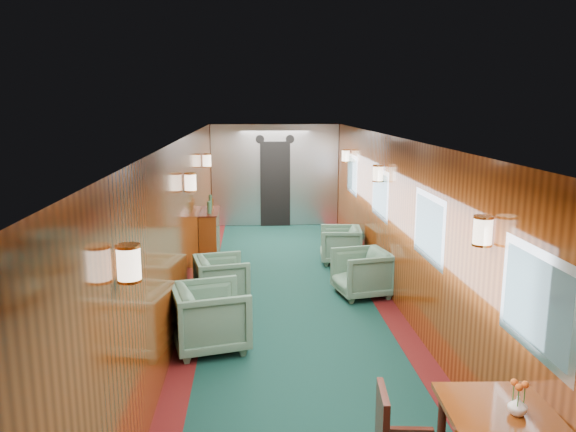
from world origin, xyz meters
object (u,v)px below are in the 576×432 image
(armchair_left_near, at_px, (211,317))
(armchair_right_far, at_px, (340,245))
(armchair_left_far, at_px, (222,279))
(credenza, at_px, (210,235))
(armchair_right_near, at_px, (362,273))

(armchair_left_near, bearing_deg, armchair_right_far, -44.99)
(armchair_left_near, bearing_deg, armchair_left_far, -15.96)
(credenza, distance_m, armchair_left_near, 3.87)
(armchair_left_far, bearing_deg, credenza, -4.04)
(armchair_right_far, bearing_deg, armchair_right_near, 7.00)
(armchair_right_near, relative_size, armchair_right_far, 1.06)
(credenza, xyz_separation_m, armchair_left_far, (0.32, -2.24, -0.14))
(armchair_left_far, distance_m, armchair_right_near, 2.10)
(credenza, distance_m, armchair_right_far, 2.41)
(credenza, height_order, armchair_right_near, credenza)
(armchair_left_far, bearing_deg, armchair_right_near, -99.08)
(armchair_left_near, distance_m, armchair_right_near, 2.76)
(armchair_right_far, bearing_deg, credenza, -91.62)
(armchair_left_far, height_order, armchair_right_far, armchair_left_far)
(credenza, bearing_deg, armchair_left_far, -81.77)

